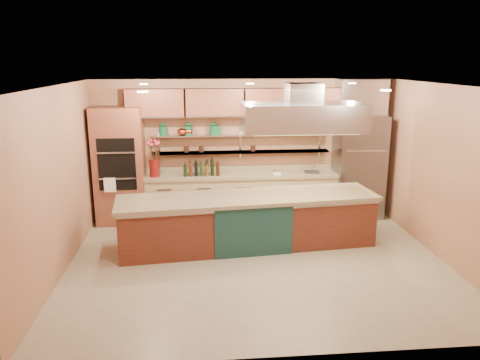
{
  "coord_description": "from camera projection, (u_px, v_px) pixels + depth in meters",
  "views": [
    {
      "loc": [
        -0.91,
        -6.93,
        3.16
      ],
      "look_at": [
        -0.19,
        1.0,
        1.12
      ],
      "focal_mm": 35.0,
      "sensor_mm": 36.0,
      "label": 1
    }
  ],
  "objects": [
    {
      "name": "wall_left",
      "position": [
        58.0,
        182.0,
        6.94
      ],
      "size": [
        0.04,
        5.0,
        2.8
      ],
      "primitive_type": "cube",
      "color": "#A7704F",
      "rests_on": "floor"
    },
    {
      "name": "oven_stack",
      "position": [
        120.0,
        166.0,
        9.15
      ],
      "size": [
        0.95,
        0.64,
        2.3
      ],
      "primitive_type": "cube",
      "color": "brown",
      "rests_on": "floor"
    },
    {
      "name": "kitchen_scale",
      "position": [
        277.0,
        172.0,
        9.44
      ],
      "size": [
        0.17,
        0.14,
        0.08
      ],
      "primitive_type": "cube",
      "rotation": [
        0.0,
        0.0,
        0.23
      ],
      "color": "white",
      "rests_on": "back_counter"
    },
    {
      "name": "ceiling",
      "position": [
        259.0,
        85.0,
        6.85
      ],
      "size": [
        6.0,
        5.0,
        0.02
      ],
      "primitive_type": "cube",
      "color": "black",
      "rests_on": "wall_back"
    },
    {
      "name": "refrigerator",
      "position": [
        358.0,
        167.0,
        9.56
      ],
      "size": [
        0.95,
        0.72,
        2.1
      ],
      "primitive_type": "cube",
      "color": "slate",
      "rests_on": "floor"
    },
    {
      "name": "floor",
      "position": [
        257.0,
        262.0,
        7.55
      ],
      "size": [
        6.0,
        5.0,
        0.02
      ],
      "primitive_type": "cube",
      "color": "tan",
      "rests_on": "ground"
    },
    {
      "name": "copper_kettle",
      "position": [
        182.0,
        132.0,
        9.29
      ],
      "size": [
        0.2,
        0.2,
        0.14
      ],
      "primitive_type": "ellipsoid",
      "rotation": [
        0.0,
        0.0,
        0.2
      ],
      "color": "#C5462D",
      "rests_on": "wall_shelf_upper"
    },
    {
      "name": "island",
      "position": [
        248.0,
        221.0,
        8.1
      ],
      "size": [
        4.42,
        1.38,
        0.91
      ],
      "primitive_type": "cube",
      "rotation": [
        0.0,
        0.0,
        0.1
      ],
      "color": "#5E281B",
      "rests_on": "floor"
    },
    {
      "name": "wall_front",
      "position": [
        289.0,
        237.0,
        4.79
      ],
      "size": [
        6.0,
        0.04,
        2.8
      ],
      "primitive_type": "cube",
      "color": "#A7704F",
      "rests_on": "floor"
    },
    {
      "name": "wall_shelf_lower",
      "position": [
        241.0,
        152.0,
        9.5
      ],
      "size": [
        3.6,
        0.26,
        0.03
      ],
      "primitive_type": "cube",
      "color": "#B6B8BE",
      "rests_on": "wall_back"
    },
    {
      "name": "green_canister",
      "position": [
        217.0,
        130.0,
        9.34
      ],
      "size": [
        0.19,
        0.19,
        0.18
      ],
      "primitive_type": "cylinder",
      "rotation": [
        0.0,
        0.0,
        -0.36
      ],
      "color": "#114F2A",
      "rests_on": "wall_shelf_upper"
    },
    {
      "name": "range_hood",
      "position": [
        303.0,
        117.0,
        7.73
      ],
      "size": [
        2.0,
        1.0,
        0.45
      ],
      "primitive_type": "cube",
      "color": "#B6B8BE",
      "rests_on": "ceiling"
    },
    {
      "name": "back_counter",
      "position": [
        242.0,
        196.0,
        9.55
      ],
      "size": [
        3.84,
        0.64,
        0.93
      ],
      "primitive_type": "cube",
      "color": "tan",
      "rests_on": "floor"
    },
    {
      "name": "upper_cabinets",
      "position": [
        244.0,
        103.0,
        9.2
      ],
      "size": [
        4.6,
        0.36,
        0.55
      ],
      "primitive_type": "cube",
      "color": "brown",
      "rests_on": "wall_back"
    },
    {
      "name": "flower_vase",
      "position": [
        154.0,
        168.0,
        9.2
      ],
      "size": [
        0.22,
        0.22,
        0.34
      ],
      "primitive_type": "cylinder",
      "rotation": [
        0.0,
        0.0,
        -0.14
      ],
      "color": "#5E0F0E",
      "rests_on": "back_counter"
    },
    {
      "name": "wall_back",
      "position": [
        243.0,
        148.0,
        9.61
      ],
      "size": [
        6.0,
        0.04,
        2.8
      ],
      "primitive_type": "cube",
      "color": "#A7704F",
      "rests_on": "floor"
    },
    {
      "name": "bar_faucet",
      "position": [
        314.0,
        167.0,
        9.59
      ],
      "size": [
        0.03,
        0.03,
        0.2
      ],
      "primitive_type": "cylinder",
      "rotation": [
        0.0,
        0.0,
        -0.1
      ],
      "color": "silver",
      "rests_on": "back_counter"
    },
    {
      "name": "wall_right",
      "position": [
        444.0,
        174.0,
        7.46
      ],
      "size": [
        0.04,
        5.0,
        2.8
      ],
      "primitive_type": "cube",
      "color": "#A7704F",
      "rests_on": "floor"
    },
    {
      "name": "wall_shelf_upper",
      "position": [
        241.0,
        135.0,
        9.41
      ],
      "size": [
        3.6,
        0.26,
        0.03
      ],
      "primitive_type": "cube",
      "color": "#B6B8BE",
      "rests_on": "wall_back"
    },
    {
      "name": "oil_bottle_cluster",
      "position": [
        202.0,
        169.0,
        9.29
      ],
      "size": [
        0.77,
        0.24,
        0.25
      ],
      "primitive_type": "cube",
      "rotation": [
        0.0,
        0.0,
        0.03
      ],
      "color": "black",
      "rests_on": "back_counter"
    },
    {
      "name": "ceiling_downlights",
      "position": [
        257.0,
        87.0,
        7.05
      ],
      "size": [
        4.0,
        2.8,
        0.02
      ],
      "primitive_type": "cube",
      "color": "#FFE5A5",
      "rests_on": "ceiling"
    }
  ]
}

